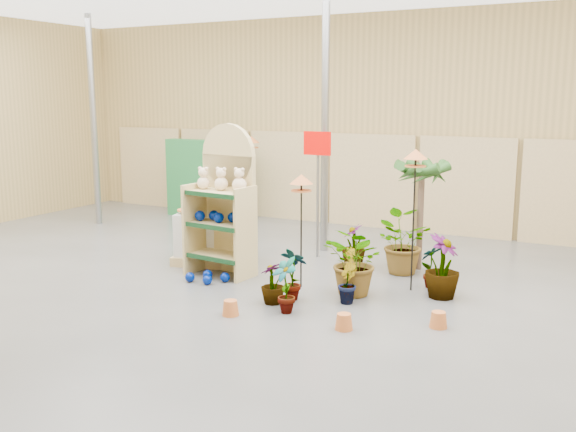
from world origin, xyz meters
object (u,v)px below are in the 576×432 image
display_shelf (226,206)px  pallet_stack (214,237)px  potted_plant_2 (357,262)px  bird_table_front (301,183)px

display_shelf → pallet_stack: (-0.57, 0.50, -0.65)m
pallet_stack → potted_plant_2: (2.85, -0.64, 0.06)m
pallet_stack → potted_plant_2: size_ratio=1.45×
display_shelf → bird_table_front: 1.49m
bird_table_front → display_shelf: bearing=174.2°
bird_table_front → potted_plant_2: (0.88, -0.00, -1.07)m
pallet_stack → display_shelf: bearing=-55.5°
bird_table_front → potted_plant_2: bird_table_front is taller
display_shelf → bird_table_front: (1.40, -0.14, 0.47)m
pallet_stack → potted_plant_2: bearing=-26.9°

